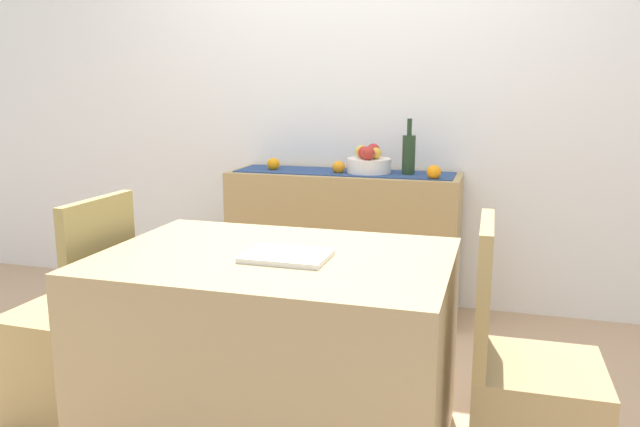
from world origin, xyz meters
TOP-DOWN VIEW (x-y plane):
  - ground_plane at (0.00, 0.00)m, footprint 6.40×6.40m
  - room_wall_rear at (0.00, 1.18)m, footprint 6.40×0.06m
  - sideboard_console at (-0.00, 0.92)m, footprint 1.31×0.42m
  - table_runner at (-0.00, 0.92)m, footprint 1.24×0.32m
  - fruit_bowl at (0.14, 0.92)m, footprint 0.25×0.25m
  - apple_center at (0.15, 0.99)m, footprint 0.08×0.08m
  - apple_upper at (0.09, 0.96)m, footprint 0.07×0.07m
  - apple_right at (0.12, 0.90)m, footprint 0.07×0.07m
  - apple_rear at (0.19, 0.90)m, footprint 0.06×0.06m
  - apple_left at (0.15, 0.84)m, footprint 0.08×0.08m
  - wine_bottle at (0.37, 0.92)m, footprint 0.07×0.07m
  - orange_loose_end at (-0.02, 0.87)m, footprint 0.07×0.07m
  - orange_loose_mid at (0.52, 0.80)m, footprint 0.08×0.08m
  - orange_loose_far at (-0.42, 0.89)m, footprint 0.07×0.07m
  - dining_table at (0.13, -0.56)m, footprint 1.19×0.83m
  - open_book at (0.19, -0.60)m, footprint 0.28×0.21m
  - chair_near_window at (-0.73, -0.56)m, footprint 0.41×0.41m
  - chair_by_corner at (0.99, -0.56)m, footprint 0.41×0.41m

SIDE VIEW (x-z plane):
  - ground_plane at x=0.00m, z-range -0.02..0.00m
  - chair_near_window at x=-0.73m, z-range -0.18..0.72m
  - chair_by_corner at x=0.99m, z-range -0.18..0.72m
  - dining_table at x=0.13m, z-range 0.00..0.74m
  - sideboard_console at x=0.00m, z-range 0.00..0.82m
  - open_book at x=0.19m, z-range 0.74..0.76m
  - table_runner at x=0.00m, z-range 0.82..0.83m
  - orange_loose_end at x=-0.02m, z-range 0.82..0.89m
  - orange_loose_far at x=-0.42m, z-range 0.82..0.89m
  - orange_loose_mid at x=0.52m, z-range 0.82..0.90m
  - fruit_bowl at x=0.14m, z-range 0.83..0.91m
  - apple_rear at x=0.19m, z-range 0.91..0.97m
  - wine_bottle at x=0.37m, z-range 0.78..1.09m
  - apple_upper at x=0.09m, z-range 0.91..0.97m
  - apple_right at x=0.12m, z-range 0.91..0.98m
  - apple_left at x=0.15m, z-range 0.91..0.98m
  - apple_center at x=0.15m, z-range 0.91..0.98m
  - room_wall_rear at x=0.00m, z-range 0.00..2.70m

